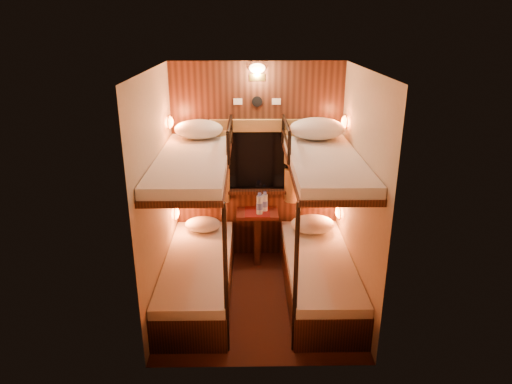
{
  "coord_description": "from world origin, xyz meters",
  "views": [
    {
      "loc": [
        -0.09,
        -4.22,
        2.81
      ],
      "look_at": [
        -0.03,
        0.15,
        1.17
      ],
      "focal_mm": 32.0,
      "sensor_mm": 36.0,
      "label": 1
    }
  ],
  "objects_px": {
    "bottle_right": "(265,203)",
    "table": "(257,230)",
    "bunk_right": "(320,248)",
    "bottle_left": "(260,205)",
    "bunk_left": "(197,249)"
  },
  "relations": [
    {
      "from": "bunk_left",
      "to": "bunk_right",
      "type": "distance_m",
      "value": 1.3
    },
    {
      "from": "table",
      "to": "bottle_right",
      "type": "distance_m",
      "value": 0.36
    },
    {
      "from": "bunk_left",
      "to": "table",
      "type": "relative_size",
      "value": 2.9
    },
    {
      "from": "bottle_left",
      "to": "table",
      "type": "bearing_deg",
      "value": 111.6
    },
    {
      "from": "bottle_right",
      "to": "bunk_right",
      "type": "bearing_deg",
      "value": -55.62
    },
    {
      "from": "bunk_right",
      "to": "bottle_left",
      "type": "height_order",
      "value": "bunk_right"
    },
    {
      "from": "bottle_left",
      "to": "bottle_right",
      "type": "height_order",
      "value": "bottle_left"
    },
    {
      "from": "bottle_left",
      "to": "bottle_right",
      "type": "relative_size",
      "value": 1.09
    },
    {
      "from": "table",
      "to": "bottle_right",
      "type": "xyz_separation_m",
      "value": [
        0.09,
        0.03,
        0.34
      ]
    },
    {
      "from": "bunk_right",
      "to": "table",
      "type": "distance_m",
      "value": 1.02
    },
    {
      "from": "bottle_right",
      "to": "table",
      "type": "bearing_deg",
      "value": -160.97
    },
    {
      "from": "table",
      "to": "bottle_right",
      "type": "relative_size",
      "value": 2.64
    },
    {
      "from": "bunk_right",
      "to": "table",
      "type": "height_order",
      "value": "bunk_right"
    },
    {
      "from": "bunk_left",
      "to": "table",
      "type": "distance_m",
      "value": 1.02
    },
    {
      "from": "bottle_left",
      "to": "bottle_right",
      "type": "xyz_separation_m",
      "value": [
        0.07,
        0.1,
        -0.01
      ]
    }
  ]
}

